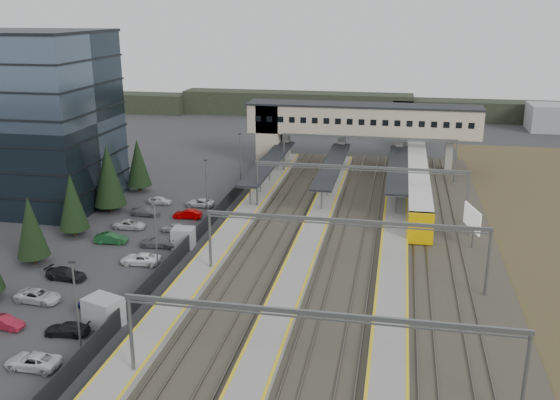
% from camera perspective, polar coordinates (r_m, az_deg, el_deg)
% --- Properties ---
extents(ground, '(220.00, 220.00, 0.00)m').
position_cam_1_polar(ground, '(73.88, -3.00, -4.45)').
color(ground, '#2B2B2D').
rests_on(ground, ground).
extents(office_building, '(24.30, 18.30, 24.30)m').
position_cam_1_polar(office_building, '(95.86, -22.83, 6.85)').
color(office_building, '#3D4C5D').
rests_on(office_building, ground).
extents(conifer_row, '(4.42, 49.82, 9.50)m').
position_cam_1_polar(conifer_row, '(77.08, -19.87, -0.74)').
color(conifer_row, black).
rests_on(conifer_row, ground).
extents(car_park, '(10.55, 44.41, 1.29)m').
position_cam_1_polar(car_park, '(71.87, -14.88, -5.15)').
color(car_park, silver).
rests_on(car_park, ground).
extents(lampposts, '(0.50, 53.25, 8.07)m').
position_cam_1_polar(lampposts, '(75.77, -8.71, -0.58)').
color(lampposts, slate).
rests_on(lampposts, ground).
extents(fence, '(0.08, 90.00, 2.00)m').
position_cam_1_polar(fence, '(79.72, -6.70, -2.12)').
color(fence, '#26282B').
rests_on(fence, ground).
extents(relay_cabin_near, '(3.79, 3.28, 2.65)m').
position_cam_1_polar(relay_cabin_near, '(58.46, -15.82, -9.81)').
color(relay_cabin_near, gray).
rests_on(relay_cabin_near, ground).
extents(relay_cabin_far, '(2.74, 2.36, 2.33)m').
position_cam_1_polar(relay_cabin_far, '(74.73, -8.83, -3.42)').
color(relay_cabin_far, gray).
rests_on(relay_cabin_far, ground).
extents(rail_corridor, '(34.00, 90.00, 0.92)m').
position_cam_1_polar(rail_corridor, '(76.85, 4.68, -3.37)').
color(rail_corridor, '#353229').
rests_on(rail_corridor, ground).
extents(canopies, '(23.10, 30.00, 3.28)m').
position_cam_1_polar(canopies, '(96.94, 4.82, 3.24)').
color(canopies, black).
rests_on(canopies, ground).
extents(footbridge, '(40.40, 6.40, 11.20)m').
position_cam_1_polar(footbridge, '(110.66, 6.10, 7.07)').
color(footbridge, tan).
rests_on(footbridge, ground).
extents(gantries, '(28.40, 62.28, 7.17)m').
position_cam_1_polar(gantries, '(72.91, 6.69, 0.16)').
color(gantries, slate).
rests_on(gantries, ground).
extents(train, '(3.04, 63.61, 3.83)m').
position_cam_1_polar(train, '(105.62, 12.37, 3.08)').
color(train, silver).
rests_on(train, ground).
extents(billboard, '(1.44, 5.28, 4.49)m').
position_cam_1_polar(billboard, '(77.96, 17.15, -1.71)').
color(billboard, slate).
rests_on(billboard, ground).
extents(treeline_far, '(170.00, 19.00, 7.00)m').
position_cam_1_polar(treeline_far, '(160.86, 13.44, 8.07)').
color(treeline_far, black).
rests_on(treeline_far, ground).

